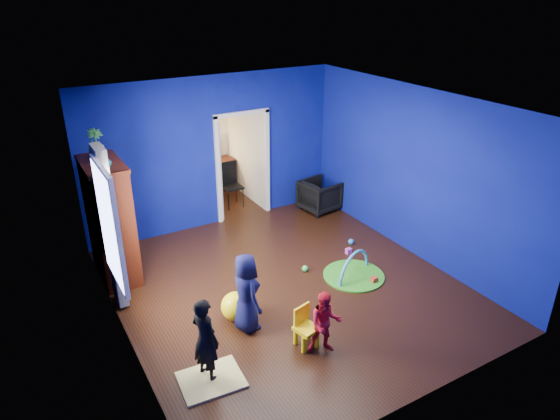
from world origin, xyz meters
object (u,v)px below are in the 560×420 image
hopper_ball (236,306)px  play_mat (354,275)px  vase (104,161)px  folding_chair (232,186)px  crt_tv (112,218)px  tv_armoire (110,221)px  kid_chair (306,330)px  study_desk (214,176)px  toddler_red (325,323)px  child_black (205,339)px  child_navy (246,293)px  armchair (320,195)px

hopper_ball → play_mat: size_ratio=0.42×
vase → folding_chair: 3.74m
crt_tv → hopper_ball: crt_tv is taller
hopper_ball → tv_armoire: bearing=119.8°
hopper_ball → folding_chair: 3.98m
kid_chair → study_desk: size_ratio=0.57×
toddler_red → hopper_ball: (-0.71, 1.19, -0.23)m
tv_armoire → folding_chair: bearing=29.2°
crt_tv → play_mat: bearing=-31.2°
tv_armoire → crt_tv: bearing=0.0°
folding_chair → toddler_red: bearing=-101.1°
child_black → kid_chair: bearing=-114.7°
hopper_ball → child_black: bearing=-132.7°
child_black → tv_armoire: size_ratio=0.57×
child_black → study_desk: size_ratio=1.27×
tv_armoire → kid_chair: size_ratio=3.92×
tv_armoire → study_desk: tv_armoire is taller
tv_armoire → kid_chair: tv_armoire is taller
toddler_red → kid_chair: toddler_red is taller
child_navy → play_mat: size_ratio=1.15×
armchair → tv_armoire: (-4.32, -0.47, 0.65)m
armchair → kid_chair: (-2.59, -3.50, -0.08)m
child_navy → toddler_red: 1.15m
toddler_red → hopper_ball: bearing=144.4°
child_navy → tv_armoire: tv_armoire is taller
tv_armoire → folding_chair: tv_armoire is taller
child_black → toddler_red: 1.54m
crt_tv → kid_chair: crt_tv is taller
toddler_red → folding_chair: 4.90m
tv_armoire → crt_tv: (0.04, 0.00, 0.04)m
crt_tv → folding_chair: crt_tv is taller
toddler_red → tv_armoire: bearing=143.8°
armchair → child_navy: bearing=123.4°
child_navy → play_mat: bearing=-83.4°
folding_chair → child_black: bearing=-118.6°
child_navy → hopper_ball: (-0.05, 0.25, -0.36)m
study_desk → kid_chair: bearing=-101.1°
armchair → kid_chair: 4.36m
folding_chair → study_desk: bearing=90.0°
child_black → vase: bearing=-11.1°
child_black → child_navy: size_ratio=0.97×
vase → kid_chair: 3.70m
kid_chair → crt_tv: bearing=105.2°
armchair → folding_chair: (-1.50, 1.10, 0.13)m
child_black → folding_chair: (2.44, 4.48, -0.10)m
toddler_red → play_mat: bearing=64.2°
armchair → kid_chair: size_ratio=1.45×
kid_chair → play_mat: kid_chair is taller
toddler_red → tv_armoire: (-1.88, 3.23, 0.54)m
vase → child_black: bearing=-81.8°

